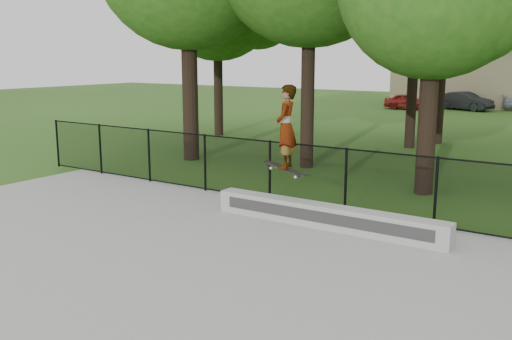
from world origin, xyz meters
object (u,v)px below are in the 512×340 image
Objects in this scene: grind_ledge at (326,216)px; skater_airborne at (286,128)px; car_b at (465,101)px; car_a at (408,102)px.

grind_ledge is 2.67× the size of skater_airborne.
grind_ledge is 29.36m from car_b.
car_a is at bearing 135.67° from car_b.
skater_airborne reaches higher than grind_ledge.
car_b is (3.26, 1.66, 0.07)m from car_a.
car_b is (-4.42, 29.02, 0.30)m from grind_ledge.
car_b is 1.72× the size of skater_airborne.
car_b is at bearing 98.66° from grind_ledge.
grind_ledge is at bearing 7.07° from skater_airborne.
grind_ledge is at bearing -152.63° from car_b.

